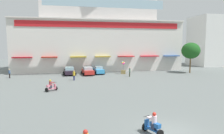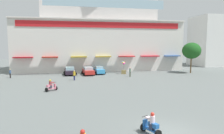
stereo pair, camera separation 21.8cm
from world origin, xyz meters
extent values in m
plane|color=slate|center=(0.00, 13.00, 0.00)|extent=(128.00, 128.00, 0.00)
cube|color=silver|center=(0.00, 36.06, 5.46)|extent=(36.88, 12.11, 10.92)
cube|color=silver|center=(0.00, 36.66, 15.00)|extent=(25.29, 10.90, 8.16)
cube|color=red|center=(0.00, 29.94, 9.93)|extent=(33.93, 0.12, 1.17)
cube|color=silver|center=(0.00, 29.90, 11.04)|extent=(36.88, 0.70, 0.24)
cube|color=red|center=(-15.73, 29.45, 3.34)|extent=(3.59, 1.10, 0.20)
cube|color=red|center=(-10.67, 29.45, 3.34)|extent=(3.04, 1.10, 0.20)
cube|color=gold|center=(-5.01, 29.45, 3.34)|extent=(3.28, 1.10, 0.20)
cube|color=gold|center=(0.03, 29.45, 3.34)|extent=(3.24, 1.10, 0.20)
cube|color=red|center=(5.08, 29.45, 3.34)|extent=(3.45, 1.10, 0.20)
cube|color=red|center=(10.34, 29.45, 3.34)|extent=(4.04, 1.10, 0.20)
cube|color=#2C5398|center=(15.60, 29.45, 3.34)|extent=(3.51, 1.10, 0.20)
cube|color=#99B7C6|center=(0.00, 25.12, 13.37)|extent=(22.26, 0.08, 1.63)
cube|color=silver|center=(33.53, 38.23, 6.81)|extent=(12.86, 8.93, 13.61)
cylinder|color=brown|center=(17.61, 25.27, 1.66)|extent=(0.24, 0.24, 3.31)
ellipsoid|color=#1C521C|center=(17.61, 25.27, 4.60)|extent=(3.69, 3.71, 3.30)
cube|color=#261B28|center=(-6.81, 27.29, 0.62)|extent=(2.15, 4.16, 0.70)
cube|color=#97C2C8|center=(-6.81, 27.29, 1.25)|extent=(1.73, 2.13, 0.56)
cylinder|color=black|center=(-7.82, 28.46, 0.30)|extent=(0.61, 0.21, 0.60)
cylinder|color=black|center=(-6.00, 28.61, 0.30)|extent=(0.61, 0.21, 0.60)
cylinder|color=black|center=(-7.62, 25.97, 0.30)|extent=(0.61, 0.21, 0.60)
cylinder|color=black|center=(-5.80, 26.12, 0.30)|extent=(0.61, 0.21, 0.60)
cube|color=red|center=(-3.32, 26.76, 0.63)|extent=(2.21, 4.45, 0.73)
cube|color=#A0B8C3|center=(-3.32, 26.76, 1.26)|extent=(1.76, 2.28, 0.52)
cylinder|color=black|center=(-4.36, 28.00, 0.30)|extent=(0.61, 0.22, 0.60)
cylinder|color=black|center=(-2.53, 28.17, 0.30)|extent=(0.61, 0.22, 0.60)
cylinder|color=black|center=(-4.12, 25.35, 0.30)|extent=(0.61, 0.22, 0.60)
cylinder|color=black|center=(-2.29, 25.51, 0.30)|extent=(0.61, 0.22, 0.60)
cube|color=#338ECB|center=(-1.10, 27.75, 0.64)|extent=(1.90, 4.33, 0.75)
cube|color=#9BB3BB|center=(-1.10, 27.75, 1.26)|extent=(1.53, 2.21, 0.50)
cylinder|color=black|center=(-2.00, 29.00, 0.30)|extent=(0.61, 0.20, 0.60)
cylinder|color=black|center=(-0.38, 29.11, 0.30)|extent=(0.61, 0.20, 0.60)
cylinder|color=black|center=(-1.82, 26.38, 0.30)|extent=(0.61, 0.20, 0.60)
cylinder|color=black|center=(-0.21, 26.49, 0.30)|extent=(0.61, 0.20, 0.60)
cylinder|color=black|center=(-8.27, 14.25, 0.26)|extent=(0.44, 0.49, 0.52)
cylinder|color=black|center=(-9.30, 13.39, 0.26)|extent=(0.44, 0.49, 0.52)
cube|color=pink|center=(-8.79, 13.82, 0.32)|extent=(1.09, 0.97, 0.10)
cube|color=pink|center=(-8.98, 13.66, 0.71)|extent=(0.77, 0.71, 0.28)
cube|color=pink|center=(-8.38, 14.16, 0.50)|extent=(0.31, 0.34, 0.69)
cylinder|color=black|center=(-8.36, 14.18, 1.05)|extent=(0.36, 0.42, 0.04)
cube|color=#2C303B|center=(-8.89, 13.73, 0.59)|extent=(0.42, 0.43, 0.36)
cylinder|color=#90363B|center=(-8.89, 13.73, 1.01)|extent=(0.45, 0.45, 0.49)
sphere|color=gold|center=(-8.89, 13.73, 1.37)|extent=(0.25, 0.25, 0.25)
cube|color=#90363B|center=(-8.67, 13.92, 1.04)|extent=(0.56, 0.54, 0.10)
sphere|color=red|center=(-5.52, -1.89, 1.42)|extent=(0.25, 0.25, 0.25)
cylinder|color=black|center=(-1.40, 0.65, 0.26)|extent=(0.53, 0.34, 0.52)
cylinder|color=black|center=(-0.88, -0.52, 0.26)|extent=(0.53, 0.34, 0.52)
cube|color=#1D549D|center=(-1.14, 0.07, 0.32)|extent=(0.71, 1.15, 0.10)
cube|color=#1D549D|center=(-1.04, -0.15, 0.70)|extent=(0.57, 0.78, 0.28)
cube|color=#1D549D|center=(-1.35, 0.54, 0.49)|extent=(0.35, 0.26, 0.68)
cylinder|color=black|center=(-1.36, 0.56, 1.04)|extent=(0.49, 0.24, 0.04)
cube|color=#2A334D|center=(-1.09, -0.05, 0.58)|extent=(0.41, 0.39, 0.36)
cylinder|color=silver|center=(-1.09, -0.05, 1.01)|extent=(0.42, 0.42, 0.51)
sphere|color=red|center=(-1.09, -0.05, 1.38)|extent=(0.25, 0.25, 0.25)
cube|color=silver|center=(-1.20, 0.21, 1.04)|extent=(0.49, 0.54, 0.10)
cylinder|color=black|center=(-16.98, 25.44, 0.41)|extent=(0.26, 0.26, 0.81)
cylinder|color=#3A557D|center=(-16.98, 25.44, 1.09)|extent=(0.41, 0.41, 0.56)
sphere|color=tan|center=(-16.98, 25.44, 1.49)|extent=(0.22, 0.22, 0.22)
cylinder|color=black|center=(3.98, 22.89, 0.44)|extent=(0.22, 0.22, 0.88)
cylinder|color=#4C6956|center=(3.98, 22.89, 1.20)|extent=(0.35, 0.35, 0.63)
sphere|color=#D79186|center=(3.98, 22.89, 1.62)|extent=(0.22, 0.22, 0.22)
cylinder|color=#1B1E4E|center=(-5.96, 21.03, 0.40)|extent=(0.31, 0.31, 0.80)
cylinder|color=gold|center=(-5.96, 21.03, 1.10)|extent=(0.50, 0.50, 0.61)
sphere|color=tan|center=(-5.96, 21.03, 1.52)|extent=(0.24, 0.24, 0.24)
cube|color=olive|center=(3.71, 26.51, 0.38)|extent=(1.04, 0.85, 0.75)
cylinder|color=#4C4C4C|center=(3.71, 26.51, 1.35)|extent=(0.04, 0.04, 1.20)
sphere|color=orange|center=(3.83, 26.52, 2.27)|extent=(0.33, 0.33, 0.33)
sphere|color=yellow|center=(3.82, 26.71, 2.28)|extent=(0.36, 0.36, 0.36)
sphere|color=#D76129|center=(3.67, 26.66, 2.25)|extent=(0.36, 0.36, 0.36)
sphere|color=#41A5D8|center=(3.57, 26.61, 2.35)|extent=(0.31, 0.31, 0.31)
sphere|color=yellow|center=(3.48, 26.34, 2.29)|extent=(0.29, 0.29, 0.29)
sphere|color=#ED359A|center=(3.60, 26.25, 2.08)|extent=(0.29, 0.29, 0.29)
sphere|color=#E73892|center=(3.81, 26.41, 2.14)|extent=(0.32, 0.32, 0.32)
camera|label=1|loc=(-6.05, -11.38, 5.70)|focal=31.73mm
camera|label=2|loc=(-5.83, -11.43, 5.70)|focal=31.73mm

